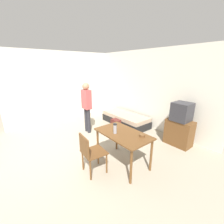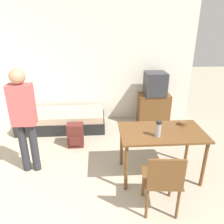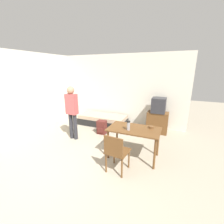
{
  "view_description": "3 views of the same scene",
  "coord_description": "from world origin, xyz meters",
  "px_view_note": "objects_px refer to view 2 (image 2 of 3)",
  "views": [
    {
      "loc": [
        3.6,
        -0.56,
        2.16
      ],
      "look_at": [
        0.6,
        1.85,
        0.97
      ],
      "focal_mm": 24.0,
      "sensor_mm": 36.0,
      "label": 1
    },
    {
      "loc": [
        0.52,
        -1.29,
        2.24
      ],
      "look_at": [
        0.74,
        1.95,
        0.89
      ],
      "focal_mm": 35.0,
      "sensor_mm": 36.0,
      "label": 2
    },
    {
      "loc": [
        2.28,
        -1.81,
        2.14
      ],
      "look_at": [
        0.57,
        2.15,
        0.9
      ],
      "focal_mm": 24.0,
      "sensor_mm": 36.0,
      "label": 3
    }
  ],
  "objects_px": {
    "person_standing": "(24,115)",
    "mate_bowl": "(183,123)",
    "dining_table": "(161,137)",
    "backpack": "(75,135)",
    "thermos_flask": "(158,128)",
    "daybed": "(62,120)",
    "tv": "(154,101)",
    "wooden_chair": "(163,180)"
  },
  "relations": [
    {
      "from": "wooden_chair",
      "to": "person_standing",
      "type": "relative_size",
      "value": 0.53
    },
    {
      "from": "thermos_flask",
      "to": "person_standing",
      "type": "bearing_deg",
      "value": 168.19
    },
    {
      "from": "person_standing",
      "to": "mate_bowl",
      "type": "height_order",
      "value": "person_standing"
    },
    {
      "from": "mate_bowl",
      "to": "thermos_flask",
      "type": "bearing_deg",
      "value": -145.63
    },
    {
      "from": "mate_bowl",
      "to": "backpack",
      "type": "relative_size",
      "value": 0.26
    },
    {
      "from": "mate_bowl",
      "to": "person_standing",
      "type": "bearing_deg",
      "value": 178.21
    },
    {
      "from": "daybed",
      "to": "dining_table",
      "type": "xyz_separation_m",
      "value": [
        1.74,
        -1.74,
        0.47
      ]
    },
    {
      "from": "thermos_flask",
      "to": "mate_bowl",
      "type": "distance_m",
      "value": 0.59
    },
    {
      "from": "tv",
      "to": "thermos_flask",
      "type": "height_order",
      "value": "tv"
    },
    {
      "from": "daybed",
      "to": "thermos_flask",
      "type": "distance_m",
      "value": 2.59
    },
    {
      "from": "wooden_chair",
      "to": "backpack",
      "type": "height_order",
      "value": "wooden_chair"
    },
    {
      "from": "tv",
      "to": "backpack",
      "type": "xyz_separation_m",
      "value": [
        -1.71,
        -0.88,
        -0.34
      ]
    },
    {
      "from": "backpack",
      "to": "dining_table",
      "type": "bearing_deg",
      "value": -34.67
    },
    {
      "from": "daybed",
      "to": "thermos_flask",
      "type": "relative_size",
      "value": 8.38
    },
    {
      "from": "tv",
      "to": "backpack",
      "type": "bearing_deg",
      "value": -152.94
    },
    {
      "from": "wooden_chair",
      "to": "backpack",
      "type": "bearing_deg",
      "value": 125.34
    },
    {
      "from": "daybed",
      "to": "person_standing",
      "type": "bearing_deg",
      "value": -100.84
    },
    {
      "from": "mate_bowl",
      "to": "backpack",
      "type": "bearing_deg",
      "value": 156.41
    },
    {
      "from": "dining_table",
      "to": "person_standing",
      "type": "relative_size",
      "value": 0.74
    },
    {
      "from": "wooden_chair",
      "to": "backpack",
      "type": "relative_size",
      "value": 1.88
    },
    {
      "from": "backpack",
      "to": "daybed",
      "type": "bearing_deg",
      "value": 114.78
    },
    {
      "from": "dining_table",
      "to": "mate_bowl",
      "type": "xyz_separation_m",
      "value": [
        0.37,
        0.19,
        0.13
      ]
    },
    {
      "from": "dining_table",
      "to": "wooden_chair",
      "type": "distance_m",
      "value": 0.77
    },
    {
      "from": "tv",
      "to": "person_standing",
      "type": "bearing_deg",
      "value": -146.57
    },
    {
      "from": "dining_table",
      "to": "thermos_flask",
      "type": "bearing_deg",
      "value": -126.16
    },
    {
      "from": "wooden_chair",
      "to": "thermos_flask",
      "type": "bearing_deg",
      "value": 82.94
    },
    {
      "from": "dining_table",
      "to": "thermos_flask",
      "type": "distance_m",
      "value": 0.28
    },
    {
      "from": "daybed",
      "to": "dining_table",
      "type": "bearing_deg",
      "value": -45.11
    },
    {
      "from": "person_standing",
      "to": "wooden_chair",
      "type": "bearing_deg",
      "value": -28.36
    },
    {
      "from": "tv",
      "to": "daybed",
      "type": "bearing_deg",
      "value": -177.83
    },
    {
      "from": "tv",
      "to": "mate_bowl",
      "type": "bearing_deg",
      "value": -88.99
    },
    {
      "from": "thermos_flask",
      "to": "backpack",
      "type": "height_order",
      "value": "thermos_flask"
    },
    {
      "from": "daybed",
      "to": "mate_bowl",
      "type": "relative_size",
      "value": 15.72
    },
    {
      "from": "daybed",
      "to": "wooden_chair",
      "type": "xyz_separation_m",
      "value": [
        1.56,
        -2.48,
        0.31
      ]
    },
    {
      "from": "thermos_flask",
      "to": "mate_bowl",
      "type": "relative_size",
      "value": 1.87
    },
    {
      "from": "person_standing",
      "to": "thermos_flask",
      "type": "xyz_separation_m",
      "value": [
        1.92,
        -0.4,
        -0.08
      ]
    },
    {
      "from": "person_standing",
      "to": "thermos_flask",
      "type": "bearing_deg",
      "value": -11.81
    },
    {
      "from": "tv",
      "to": "thermos_flask",
      "type": "relative_size",
      "value": 5.46
    },
    {
      "from": "tv",
      "to": "thermos_flask",
      "type": "xyz_separation_m",
      "value": [
        -0.45,
        -1.96,
        0.32
      ]
    },
    {
      "from": "backpack",
      "to": "thermos_flask",
      "type": "bearing_deg",
      "value": -40.65
    },
    {
      "from": "person_standing",
      "to": "backpack",
      "type": "relative_size",
      "value": 3.55
    },
    {
      "from": "tv",
      "to": "person_standing",
      "type": "xyz_separation_m",
      "value": [
        -2.36,
        -1.56,
        0.39
      ]
    }
  ]
}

